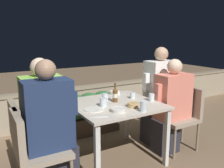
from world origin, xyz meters
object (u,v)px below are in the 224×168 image
at_px(potted_plant, 168,101).
at_px(chair_right_near, 181,111).
at_px(chair_left_near, 32,146).
at_px(chair_left_far, 27,133).
at_px(person_green_blouse, 46,117).
at_px(beer_bottle, 115,95).
at_px(person_white_polo, 158,95).
at_px(chair_right_far, 168,105).
at_px(person_coral_top, 171,106).
at_px(person_navy_jumper, 52,127).

bearing_deg(potted_plant, chair_right_near, -122.80).
relative_size(chair_left_near, chair_right_near, 1.00).
xyz_separation_m(chair_left_near, chair_left_far, (0.02, 0.33, 0.00)).
distance_m(person_green_blouse, beer_bottle, 0.84).
bearing_deg(chair_left_far, beer_bottle, -5.11).
relative_size(chair_left_near, potted_plant, 1.32).
bearing_deg(potted_plant, chair_left_far, -168.71).
bearing_deg(person_white_polo, chair_left_near, -168.97).
height_order(chair_left_far, person_white_polo, person_white_polo).
relative_size(chair_left_near, chair_right_far, 1.00).
distance_m(chair_left_far, potted_plant, 2.48).
bearing_deg(person_coral_top, person_green_blouse, 169.08).
height_order(person_navy_jumper, beer_bottle, person_navy_jumper).
distance_m(beer_bottle, potted_plant, 1.59).
bearing_deg(person_green_blouse, beer_bottle, -6.34).
relative_size(chair_left_near, person_white_polo, 0.62).
height_order(chair_left_far, potted_plant, chair_left_far).
bearing_deg(potted_plant, person_white_polo, -144.46).
bearing_deg(person_navy_jumper, chair_left_near, 180.00).
xyz_separation_m(chair_left_near, potted_plant, (2.46, 0.81, -0.12)).
distance_m(chair_left_near, person_coral_top, 1.76).
height_order(chair_left_far, beer_bottle, beer_bottle).
bearing_deg(chair_right_near, chair_left_far, 171.31).
xyz_separation_m(beer_bottle, potted_plant, (1.42, 0.58, -0.42)).
xyz_separation_m(chair_left_near, chair_right_far, (2.01, 0.35, 0.00)).
bearing_deg(potted_plant, chair_left_near, -161.73).
relative_size(person_white_polo, beer_bottle, 5.79).
xyz_separation_m(person_green_blouse, person_white_polo, (1.60, 0.03, 0.03)).
relative_size(chair_right_near, person_white_polo, 0.62).
height_order(person_navy_jumper, person_white_polo, person_white_polo).
bearing_deg(beer_bottle, chair_right_far, 7.01).
bearing_deg(person_coral_top, chair_right_near, 0.00).
xyz_separation_m(chair_left_far, beer_bottle, (1.02, -0.09, 0.30)).
distance_m(person_green_blouse, person_white_polo, 1.60).
xyz_separation_m(chair_left_near, person_green_blouse, (0.22, 0.33, 0.14)).
height_order(person_green_blouse, potted_plant, person_green_blouse).
relative_size(chair_left_near, person_coral_top, 0.69).
xyz_separation_m(person_navy_jumper, potted_plant, (2.26, 0.81, -0.26)).
bearing_deg(person_green_blouse, chair_left_near, -124.33).
bearing_deg(person_green_blouse, person_navy_jumper, -94.16).
bearing_deg(person_navy_jumper, person_green_blouse, 85.84).
bearing_deg(person_white_polo, chair_right_near, -67.21).
relative_size(person_green_blouse, chair_right_near, 1.54).
bearing_deg(chair_right_far, chair_right_near, -100.64).
distance_m(person_green_blouse, person_coral_top, 1.56).
bearing_deg(potted_plant, chair_right_far, -134.08).
relative_size(person_navy_jumper, person_coral_top, 1.07).
relative_size(chair_right_far, beer_bottle, 3.59).
bearing_deg(person_navy_jumper, potted_plant, 19.75).
bearing_deg(chair_left_far, person_navy_jumper, -61.68).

